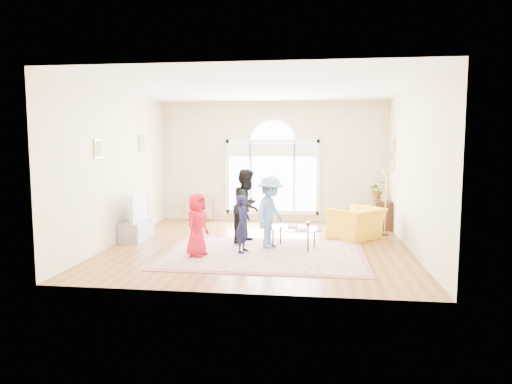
# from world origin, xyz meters

# --- Properties ---
(ground) EXTENTS (6.00, 6.00, 0.00)m
(ground) POSITION_xyz_m (0.00, 0.00, 0.00)
(ground) COLOR brown
(ground) RESTS_ON ground
(room_shell) EXTENTS (6.00, 6.00, 6.00)m
(room_shell) POSITION_xyz_m (0.01, 2.83, 1.57)
(room_shell) COLOR beige
(room_shell) RESTS_ON ground
(area_rug) EXTENTS (3.60, 2.60, 0.02)m
(area_rug) POSITION_xyz_m (0.17, -0.70, 0.01)
(area_rug) COLOR #C0A991
(area_rug) RESTS_ON ground
(rug_border) EXTENTS (3.80, 2.80, 0.01)m
(rug_border) POSITION_xyz_m (0.17, -0.70, 0.01)
(rug_border) COLOR #8E5553
(rug_border) RESTS_ON ground
(tv_console) EXTENTS (0.45, 1.00, 0.42)m
(tv_console) POSITION_xyz_m (-2.75, 0.30, 0.21)
(tv_console) COLOR gray
(tv_console) RESTS_ON ground
(television) EXTENTS (0.17, 1.04, 0.60)m
(television) POSITION_xyz_m (-2.74, 0.30, 0.72)
(television) COLOR black
(television) RESTS_ON tv_console
(coffee_table) EXTENTS (1.31, 1.04, 0.54)m
(coffee_table) POSITION_xyz_m (0.72, -0.14, 0.40)
(coffee_table) COLOR silver
(coffee_table) RESTS_ON ground
(armchair) EXTENTS (1.39, 1.41, 0.69)m
(armchair) POSITION_xyz_m (2.04, 0.97, 0.34)
(armchair) COLOR yellow
(armchair) RESTS_ON ground
(side_cabinet) EXTENTS (0.40, 0.50, 0.70)m
(side_cabinet) POSITION_xyz_m (2.78, 2.16, 0.35)
(side_cabinet) COLOR black
(side_cabinet) RESTS_ON ground
(floor_lamp) EXTENTS (0.29, 0.29, 1.51)m
(floor_lamp) POSITION_xyz_m (2.74, 1.47, 1.28)
(floor_lamp) COLOR black
(floor_lamp) RESTS_ON ground
(plant_pedestal) EXTENTS (0.20, 0.20, 0.70)m
(plant_pedestal) POSITION_xyz_m (2.70, 2.56, 0.35)
(plant_pedestal) COLOR white
(plant_pedestal) RESTS_ON ground
(potted_plant) EXTENTS (0.46, 0.42, 0.46)m
(potted_plant) POSITION_xyz_m (2.70, 2.56, 0.93)
(potted_plant) COLOR #33722D
(potted_plant) RESTS_ON plant_pedestal
(leaning_picture) EXTENTS (0.80, 0.14, 0.62)m
(leaning_picture) POSITION_xyz_m (-2.01, 2.90, 0.00)
(leaning_picture) COLOR tan
(leaning_picture) RESTS_ON ground
(child_red) EXTENTS (0.52, 0.65, 1.17)m
(child_red) POSITION_xyz_m (-1.04, -1.04, 0.61)
(child_red) COLOR red
(child_red) RESTS_ON area_rug
(child_navy) EXTENTS (0.34, 0.45, 1.11)m
(child_navy) POSITION_xyz_m (-0.23, -0.65, 0.57)
(child_navy) COLOR #131537
(child_navy) RESTS_ON area_rug
(child_black) EXTENTS (0.76, 0.88, 1.55)m
(child_black) POSITION_xyz_m (-0.29, 0.26, 0.79)
(child_black) COLOR black
(child_black) RESTS_ON area_rug
(child_blue) EXTENTS (0.82, 1.05, 1.43)m
(child_blue) POSITION_xyz_m (0.24, -0.18, 0.74)
(child_blue) COLOR #5587C5
(child_blue) RESTS_ON area_rug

